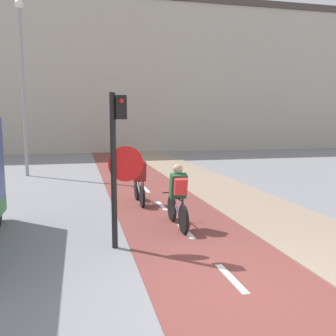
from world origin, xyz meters
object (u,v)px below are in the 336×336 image
(cyclist_near, at_px, (178,197))
(cyclist_far, at_px, (139,182))
(traffic_light_pole, at_px, (118,153))
(street_lamp_far, at_px, (22,72))

(cyclist_near, bearing_deg, cyclist_far, 100.15)
(traffic_light_pole, xyz_separation_m, cyclist_near, (1.43, 1.00, -1.13))
(street_lamp_far, relative_size, cyclist_near, 4.40)
(cyclist_near, bearing_deg, street_lamp_far, 115.56)
(traffic_light_pole, height_order, cyclist_far, traffic_light_pole)
(traffic_light_pole, height_order, cyclist_near, traffic_light_pole)
(traffic_light_pole, bearing_deg, cyclist_near, 34.89)
(street_lamp_far, relative_size, cyclist_far, 4.48)
(cyclist_near, distance_m, cyclist_far, 2.65)
(cyclist_near, height_order, cyclist_far, cyclist_near)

